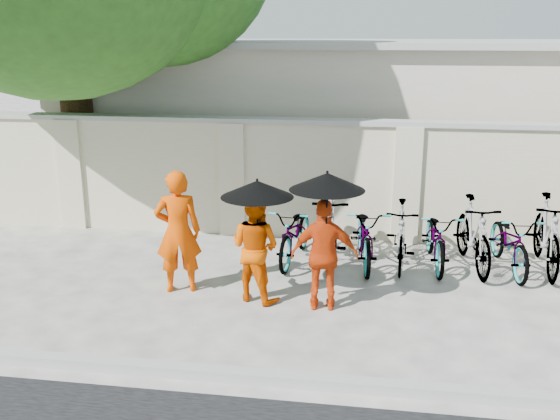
# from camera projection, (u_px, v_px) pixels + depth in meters

# --- Properties ---
(ground) EXTENTS (80.00, 80.00, 0.00)m
(ground) POSITION_uv_depth(u_px,v_px,m) (257.00, 311.00, 8.13)
(ground) COLOR beige
(kerb) EXTENTS (40.00, 0.16, 0.12)m
(kerb) POSITION_uv_depth(u_px,v_px,m) (226.00, 375.00, 6.49)
(kerb) COLOR #989795
(kerb) RESTS_ON ground
(compound_wall) EXTENTS (20.00, 0.30, 2.00)m
(compound_wall) POSITION_uv_depth(u_px,v_px,m) (347.00, 182.00, 10.75)
(compound_wall) COLOR beige
(compound_wall) RESTS_ON ground
(building_behind) EXTENTS (14.00, 6.00, 3.20)m
(building_behind) POSITION_uv_depth(u_px,v_px,m) (401.00, 119.00, 14.05)
(building_behind) COLOR beige
(building_behind) RESTS_ON ground
(monk_left) EXTENTS (0.72, 0.57, 1.72)m
(monk_left) POSITION_uv_depth(u_px,v_px,m) (178.00, 232.00, 8.54)
(monk_left) COLOR #DC4100
(monk_left) RESTS_ON ground
(monk_center) EXTENTS (0.88, 0.80, 1.48)m
(monk_center) POSITION_uv_depth(u_px,v_px,m) (255.00, 247.00, 8.29)
(monk_center) COLOR #D54B00
(monk_center) RESTS_ON ground
(parasol_center) EXTENTS (0.95, 0.95, 0.83)m
(parasol_center) POSITION_uv_depth(u_px,v_px,m) (257.00, 189.00, 7.98)
(parasol_center) COLOR black
(parasol_center) RESTS_ON ground
(monk_right) EXTENTS (0.89, 0.43, 1.48)m
(monk_right) POSITION_uv_depth(u_px,v_px,m) (324.00, 255.00, 8.00)
(monk_right) COLOR red
(monk_right) RESTS_ON ground
(parasol_right) EXTENTS (0.95, 0.95, 1.00)m
(parasol_right) POSITION_uv_depth(u_px,v_px,m) (327.00, 182.00, 7.65)
(parasol_right) COLOR black
(parasol_right) RESTS_ON ground
(bike_0) EXTENTS (0.81, 1.80, 0.91)m
(bike_0) POSITION_uv_depth(u_px,v_px,m) (296.00, 233.00, 9.78)
(bike_0) COLOR slate
(bike_0) RESTS_ON ground
(bike_1) EXTENTS (0.61, 1.92, 1.14)m
(bike_1) POSITION_uv_depth(u_px,v_px,m) (330.00, 227.00, 9.69)
(bike_1) COLOR slate
(bike_1) RESTS_ON ground
(bike_2) EXTENTS (0.82, 1.87, 0.96)m
(bike_2) POSITION_uv_depth(u_px,v_px,m) (365.00, 235.00, 9.64)
(bike_2) COLOR slate
(bike_2) RESTS_ON ground
(bike_3) EXTENTS (0.52, 1.67, 0.99)m
(bike_3) POSITION_uv_depth(u_px,v_px,m) (401.00, 235.00, 9.57)
(bike_3) COLOR slate
(bike_3) RESTS_ON ground
(bike_4) EXTENTS (0.68, 1.75, 0.90)m
(bike_4) POSITION_uv_depth(u_px,v_px,m) (436.00, 238.00, 9.58)
(bike_4) COLOR slate
(bike_4) RESTS_ON ground
(bike_5) EXTENTS (0.74, 1.86, 1.08)m
(bike_5) POSITION_uv_depth(u_px,v_px,m) (473.00, 234.00, 9.46)
(bike_5) COLOR slate
(bike_5) RESTS_ON ground
(bike_6) EXTENTS (0.79, 1.80, 0.91)m
(bike_6) POSITION_uv_depth(u_px,v_px,m) (510.00, 242.00, 9.39)
(bike_6) COLOR slate
(bike_6) RESTS_ON ground
(bike_7) EXTENTS (0.65, 1.91, 1.13)m
(bike_7) POSITION_uv_depth(u_px,v_px,m) (547.00, 234.00, 9.38)
(bike_7) COLOR slate
(bike_7) RESTS_ON ground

